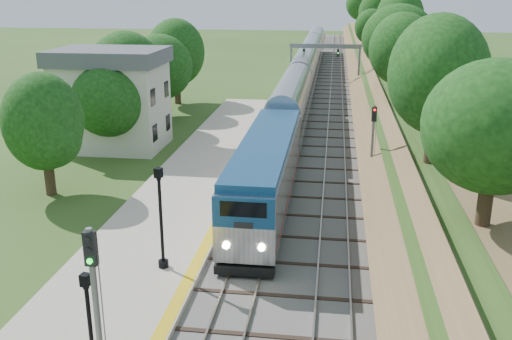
# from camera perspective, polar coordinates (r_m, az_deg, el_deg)

# --- Properties ---
(trackbed) EXTENTS (9.50, 170.00, 0.28)m
(trackbed) POSITION_cam_1_polar(r_m,az_deg,el_deg) (74.49, 6.48, 8.08)
(trackbed) COLOR #4C4944
(trackbed) RESTS_ON ground
(platform) EXTENTS (6.40, 68.00, 0.38)m
(platform) POSITION_cam_1_polar(r_m,az_deg,el_deg) (33.15, -8.32, -4.44)
(platform) COLOR #A89A87
(platform) RESTS_ON ground
(yellow_stripe) EXTENTS (0.55, 68.00, 0.01)m
(yellow_stripe) POSITION_cam_1_polar(r_m,az_deg,el_deg) (32.44, -3.47, -4.42)
(yellow_stripe) COLOR gold
(yellow_stripe) RESTS_ON platform
(embankment) EXTENTS (10.64, 170.00, 11.70)m
(embankment) POSITION_cam_1_polar(r_m,az_deg,el_deg) (74.48, 13.05, 9.21)
(embankment) COLOR brown
(embankment) RESTS_ON ground
(station_building) EXTENTS (8.60, 6.60, 8.00)m
(station_building) POSITION_cam_1_polar(r_m,az_deg,el_deg) (47.63, -14.20, 6.99)
(station_building) COLOR beige
(station_building) RESTS_ON ground
(signal_gantry) EXTENTS (8.40, 0.38, 6.20)m
(signal_gantry) POSITION_cam_1_polar(r_m,az_deg,el_deg) (68.85, 6.90, 11.26)
(signal_gantry) COLOR slate
(signal_gantry) RESTS_ON ground
(trees_behind_platform) EXTENTS (7.82, 53.32, 7.21)m
(trees_behind_platform) POSITION_cam_1_polar(r_m,az_deg,el_deg) (38.03, -15.39, 4.89)
(trees_behind_platform) COLOR #332316
(trees_behind_platform) RESTS_ON ground
(train) EXTENTS (2.82, 94.13, 4.15)m
(train) POSITION_cam_1_polar(r_m,az_deg,el_deg) (69.64, 4.77, 9.19)
(train) COLOR black
(train) RESTS_ON trackbed
(lamppost_far) EXTENTS (0.47, 0.47, 4.78)m
(lamppost_far) POSITION_cam_1_polar(r_m,az_deg,el_deg) (26.05, -9.45, -5.36)
(lamppost_far) COLOR black
(lamppost_far) RESTS_ON platform
(signal_platform) EXTENTS (0.35, 0.28, 5.96)m
(signal_platform) POSITION_cam_1_polar(r_m,az_deg,el_deg) (17.50, -15.73, -12.52)
(signal_platform) COLOR slate
(signal_platform) RESTS_ON platform
(signal_farside) EXTENTS (0.31, 0.24, 5.60)m
(signal_farside) POSITION_cam_1_polar(r_m,az_deg,el_deg) (36.34, 11.58, 2.97)
(signal_farside) COLOR slate
(signal_farside) RESTS_ON ground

